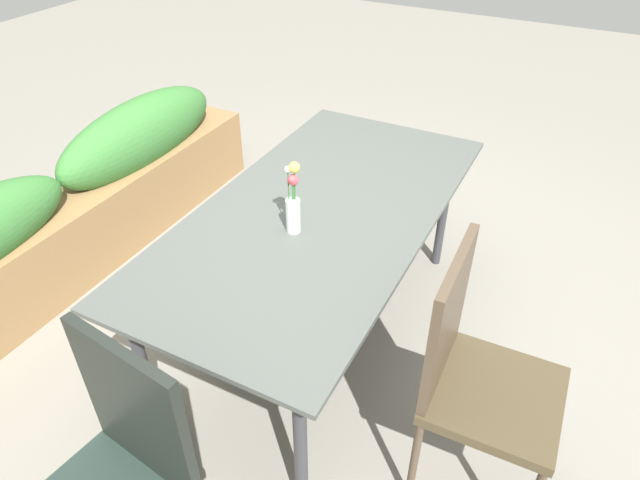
{
  "coord_description": "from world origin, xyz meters",
  "views": [
    {
      "loc": [
        -1.74,
        -0.92,
        1.97
      ],
      "look_at": [
        -0.03,
        -0.04,
        0.55
      ],
      "focal_mm": 31.43,
      "sensor_mm": 36.0,
      "label": 1
    }
  ],
  "objects_px": {
    "dining_table": "(320,218)",
    "flower_vase": "(293,203)",
    "chair_near_left": "(475,371)",
    "planter_box": "(70,212)"
  },
  "relations": [
    {
      "from": "dining_table",
      "to": "flower_vase",
      "type": "xyz_separation_m",
      "value": [
        -0.18,
        0.02,
        0.17
      ]
    },
    {
      "from": "chair_near_left",
      "to": "planter_box",
      "type": "height_order",
      "value": "chair_near_left"
    },
    {
      "from": "chair_near_left",
      "to": "flower_vase",
      "type": "bearing_deg",
      "value": -107.24
    },
    {
      "from": "dining_table",
      "to": "flower_vase",
      "type": "distance_m",
      "value": 0.25
    },
    {
      "from": "dining_table",
      "to": "planter_box",
      "type": "xyz_separation_m",
      "value": [
        -0.13,
        1.41,
        -0.32
      ]
    },
    {
      "from": "dining_table",
      "to": "planter_box",
      "type": "height_order",
      "value": "planter_box"
    },
    {
      "from": "dining_table",
      "to": "flower_vase",
      "type": "height_order",
      "value": "flower_vase"
    },
    {
      "from": "chair_near_left",
      "to": "flower_vase",
      "type": "relative_size",
      "value": 3.31
    },
    {
      "from": "chair_near_left",
      "to": "planter_box",
      "type": "bearing_deg",
      "value": -98.57
    },
    {
      "from": "flower_vase",
      "to": "planter_box",
      "type": "bearing_deg",
      "value": 88.01
    }
  ]
}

